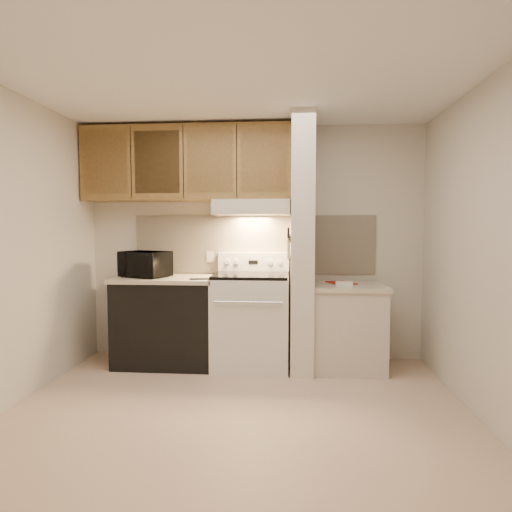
# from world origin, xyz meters

# --- Properties ---
(floor) EXTENTS (3.60, 3.60, 0.00)m
(floor) POSITION_xyz_m (0.00, 0.00, 0.00)
(floor) COLOR #CBAB90
(floor) RESTS_ON ground
(ceiling) EXTENTS (3.60, 3.60, 0.00)m
(ceiling) POSITION_xyz_m (0.00, 0.00, 2.50)
(ceiling) COLOR white
(ceiling) RESTS_ON wall_back
(wall_back) EXTENTS (3.60, 2.50, 0.02)m
(wall_back) POSITION_xyz_m (0.00, 1.50, 1.25)
(wall_back) COLOR beige
(wall_back) RESTS_ON floor
(wall_left) EXTENTS (0.02, 3.00, 2.50)m
(wall_left) POSITION_xyz_m (-1.80, 0.00, 1.25)
(wall_left) COLOR beige
(wall_left) RESTS_ON floor
(wall_right) EXTENTS (0.02, 3.00, 2.50)m
(wall_right) POSITION_xyz_m (1.80, 0.00, 1.25)
(wall_right) COLOR beige
(wall_right) RESTS_ON floor
(backsplash) EXTENTS (2.60, 0.02, 0.63)m
(backsplash) POSITION_xyz_m (0.00, 1.49, 1.24)
(backsplash) COLOR beige
(backsplash) RESTS_ON wall_back
(range_body) EXTENTS (0.76, 0.65, 0.92)m
(range_body) POSITION_xyz_m (0.00, 1.16, 0.46)
(range_body) COLOR silver
(range_body) RESTS_ON floor
(oven_window) EXTENTS (0.50, 0.01, 0.30)m
(oven_window) POSITION_xyz_m (0.00, 0.84, 0.50)
(oven_window) COLOR black
(oven_window) RESTS_ON range_body
(oven_handle) EXTENTS (0.65, 0.02, 0.02)m
(oven_handle) POSITION_xyz_m (0.00, 0.80, 0.72)
(oven_handle) COLOR silver
(oven_handle) RESTS_ON range_body
(cooktop) EXTENTS (0.74, 0.64, 0.03)m
(cooktop) POSITION_xyz_m (0.00, 1.16, 0.94)
(cooktop) COLOR black
(cooktop) RESTS_ON range_body
(range_backguard) EXTENTS (0.76, 0.08, 0.20)m
(range_backguard) POSITION_xyz_m (0.00, 1.44, 1.05)
(range_backguard) COLOR silver
(range_backguard) RESTS_ON range_body
(range_display) EXTENTS (0.10, 0.01, 0.04)m
(range_display) POSITION_xyz_m (0.00, 1.40, 1.05)
(range_display) COLOR black
(range_display) RESTS_ON range_backguard
(range_knob_left_outer) EXTENTS (0.05, 0.02, 0.05)m
(range_knob_left_outer) POSITION_xyz_m (-0.28, 1.40, 1.05)
(range_knob_left_outer) COLOR silver
(range_knob_left_outer) RESTS_ON range_backguard
(range_knob_left_inner) EXTENTS (0.05, 0.02, 0.05)m
(range_knob_left_inner) POSITION_xyz_m (-0.18, 1.40, 1.05)
(range_knob_left_inner) COLOR silver
(range_knob_left_inner) RESTS_ON range_backguard
(range_knob_right_inner) EXTENTS (0.05, 0.02, 0.05)m
(range_knob_right_inner) POSITION_xyz_m (0.18, 1.40, 1.05)
(range_knob_right_inner) COLOR silver
(range_knob_right_inner) RESTS_ON range_backguard
(range_knob_right_outer) EXTENTS (0.05, 0.02, 0.05)m
(range_knob_right_outer) POSITION_xyz_m (0.28, 1.40, 1.05)
(range_knob_right_outer) COLOR silver
(range_knob_right_outer) RESTS_ON range_backguard
(dishwasher_front) EXTENTS (1.00, 0.63, 0.87)m
(dishwasher_front) POSITION_xyz_m (-0.88, 1.17, 0.43)
(dishwasher_front) COLOR black
(dishwasher_front) RESTS_ON floor
(left_countertop) EXTENTS (1.04, 0.67, 0.04)m
(left_countertop) POSITION_xyz_m (-0.88, 1.17, 0.89)
(left_countertop) COLOR beige
(left_countertop) RESTS_ON dishwasher_front
(spoon_rest) EXTENTS (0.20, 0.10, 0.01)m
(spoon_rest) POSITION_xyz_m (-0.49, 0.97, 0.92)
(spoon_rest) COLOR black
(spoon_rest) RESTS_ON left_countertop
(teal_jar) EXTENTS (0.11, 0.11, 0.10)m
(teal_jar) POSITION_xyz_m (-0.94, 1.06, 0.96)
(teal_jar) COLOR #266565
(teal_jar) RESTS_ON left_countertop
(outlet) EXTENTS (0.08, 0.01, 0.12)m
(outlet) POSITION_xyz_m (-0.48, 1.48, 1.10)
(outlet) COLOR beige
(outlet) RESTS_ON backsplash
(microwave) EXTENTS (0.56, 0.48, 0.26)m
(microwave) POSITION_xyz_m (-1.10, 1.15, 1.04)
(microwave) COLOR black
(microwave) RESTS_ON left_countertop
(partition_pillar) EXTENTS (0.22, 0.70, 2.50)m
(partition_pillar) POSITION_xyz_m (0.51, 1.15, 1.25)
(partition_pillar) COLOR beige
(partition_pillar) RESTS_ON floor
(pillar_trim) EXTENTS (0.01, 0.70, 0.04)m
(pillar_trim) POSITION_xyz_m (0.39, 1.15, 1.30)
(pillar_trim) COLOR brown
(pillar_trim) RESTS_ON partition_pillar
(knife_strip) EXTENTS (0.02, 0.42, 0.04)m
(knife_strip) POSITION_xyz_m (0.39, 1.10, 1.32)
(knife_strip) COLOR black
(knife_strip) RESTS_ON partition_pillar
(knife_blade_a) EXTENTS (0.01, 0.03, 0.16)m
(knife_blade_a) POSITION_xyz_m (0.38, 0.94, 1.22)
(knife_blade_a) COLOR silver
(knife_blade_a) RESTS_ON knife_strip
(knife_handle_a) EXTENTS (0.02, 0.02, 0.10)m
(knife_handle_a) POSITION_xyz_m (0.38, 0.93, 1.37)
(knife_handle_a) COLOR black
(knife_handle_a) RESTS_ON knife_strip
(knife_blade_b) EXTENTS (0.01, 0.04, 0.18)m
(knife_blade_b) POSITION_xyz_m (0.38, 1.02, 1.21)
(knife_blade_b) COLOR silver
(knife_blade_b) RESTS_ON knife_strip
(knife_handle_b) EXTENTS (0.02, 0.02, 0.10)m
(knife_handle_b) POSITION_xyz_m (0.38, 1.03, 1.37)
(knife_handle_b) COLOR black
(knife_handle_b) RESTS_ON knife_strip
(knife_blade_c) EXTENTS (0.01, 0.04, 0.20)m
(knife_blade_c) POSITION_xyz_m (0.38, 1.10, 1.20)
(knife_blade_c) COLOR silver
(knife_blade_c) RESTS_ON knife_strip
(knife_handle_c) EXTENTS (0.02, 0.02, 0.10)m
(knife_handle_c) POSITION_xyz_m (0.38, 1.10, 1.37)
(knife_handle_c) COLOR black
(knife_handle_c) RESTS_ON knife_strip
(knife_blade_d) EXTENTS (0.01, 0.04, 0.16)m
(knife_blade_d) POSITION_xyz_m (0.38, 1.17, 1.22)
(knife_blade_d) COLOR silver
(knife_blade_d) RESTS_ON knife_strip
(knife_handle_d) EXTENTS (0.02, 0.02, 0.10)m
(knife_handle_d) POSITION_xyz_m (0.38, 1.19, 1.37)
(knife_handle_d) COLOR black
(knife_handle_d) RESTS_ON knife_strip
(knife_blade_e) EXTENTS (0.01, 0.04, 0.18)m
(knife_blade_e) POSITION_xyz_m (0.38, 1.27, 1.21)
(knife_blade_e) COLOR silver
(knife_blade_e) RESTS_ON knife_strip
(knife_handle_e) EXTENTS (0.02, 0.02, 0.10)m
(knife_handle_e) POSITION_xyz_m (0.38, 1.27, 1.37)
(knife_handle_e) COLOR black
(knife_handle_e) RESTS_ON knife_strip
(oven_mitt) EXTENTS (0.03, 0.11, 0.26)m
(oven_mitt) POSITION_xyz_m (0.38, 1.32, 1.23)
(oven_mitt) COLOR slate
(oven_mitt) RESTS_ON partition_pillar
(right_cab_base) EXTENTS (0.70, 0.60, 0.81)m
(right_cab_base) POSITION_xyz_m (0.97, 1.15, 0.40)
(right_cab_base) COLOR beige
(right_cab_base) RESTS_ON floor
(right_countertop) EXTENTS (0.74, 0.64, 0.04)m
(right_countertop) POSITION_xyz_m (0.97, 1.15, 0.83)
(right_countertop) COLOR beige
(right_countertop) RESTS_ON right_cab_base
(red_folder) EXTENTS (0.31, 0.35, 0.01)m
(red_folder) POSITION_xyz_m (0.92, 1.25, 0.85)
(red_folder) COLOR #B42415
(red_folder) RESTS_ON right_countertop
(white_box) EXTENTS (0.17, 0.12, 0.04)m
(white_box) POSITION_xyz_m (0.92, 1.05, 0.87)
(white_box) COLOR white
(white_box) RESTS_ON right_countertop
(range_hood) EXTENTS (0.78, 0.44, 0.15)m
(range_hood) POSITION_xyz_m (0.00, 1.28, 1.62)
(range_hood) COLOR beige
(range_hood) RESTS_ON upper_cabinets
(hood_lip) EXTENTS (0.78, 0.04, 0.06)m
(hood_lip) POSITION_xyz_m (0.00, 1.07, 1.58)
(hood_lip) COLOR beige
(hood_lip) RESTS_ON range_hood
(upper_cabinets) EXTENTS (2.18, 0.33, 0.77)m
(upper_cabinets) POSITION_xyz_m (-0.69, 1.32, 2.08)
(upper_cabinets) COLOR brown
(upper_cabinets) RESTS_ON wall_back
(cab_door_a) EXTENTS (0.46, 0.01, 0.63)m
(cab_door_a) POSITION_xyz_m (-1.51, 1.17, 2.08)
(cab_door_a) COLOR brown
(cab_door_a) RESTS_ON upper_cabinets
(cab_gap_a) EXTENTS (0.01, 0.01, 0.73)m
(cab_gap_a) POSITION_xyz_m (-1.23, 1.16, 2.08)
(cab_gap_a) COLOR black
(cab_gap_a) RESTS_ON upper_cabinets
(cab_door_b) EXTENTS (0.46, 0.01, 0.63)m
(cab_door_b) POSITION_xyz_m (-0.96, 1.17, 2.08)
(cab_door_b) COLOR brown
(cab_door_b) RESTS_ON upper_cabinets
(cab_gap_b) EXTENTS (0.01, 0.01, 0.73)m
(cab_gap_b) POSITION_xyz_m (-0.69, 1.16, 2.08)
(cab_gap_b) COLOR black
(cab_gap_b) RESTS_ON upper_cabinets
(cab_door_c) EXTENTS (0.46, 0.01, 0.63)m
(cab_door_c) POSITION_xyz_m (-0.42, 1.17, 2.08)
(cab_door_c) COLOR brown
(cab_door_c) RESTS_ON upper_cabinets
(cab_gap_c) EXTENTS (0.01, 0.01, 0.73)m
(cab_gap_c) POSITION_xyz_m (-0.14, 1.16, 2.08)
(cab_gap_c) COLOR black
(cab_gap_c) RESTS_ON upper_cabinets
(cab_door_d) EXTENTS (0.46, 0.01, 0.63)m
(cab_door_d) POSITION_xyz_m (0.13, 1.17, 2.08)
(cab_door_d) COLOR brown
(cab_door_d) RESTS_ON upper_cabinets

